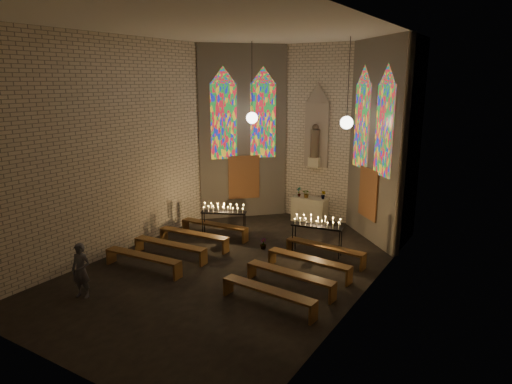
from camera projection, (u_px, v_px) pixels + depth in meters
floor at (234, 267)px, 14.08m from camera, size 12.00×12.00×0.00m
room at (287, 136)px, 15.98m from camera, size 8.22×12.43×7.00m
altar at (310, 210)px, 18.47m from camera, size 1.40×0.60×1.00m
flower_vase_left at (299, 192)px, 18.50m from camera, size 0.24×0.21×0.39m
flower_vase_center at (307, 194)px, 18.29m from camera, size 0.39×0.37×0.35m
flower_vase_right at (323, 195)px, 18.09m from camera, size 0.24×0.21×0.35m
aisle_flower_pot at (263, 244)px, 15.53m from camera, size 0.24×0.24×0.37m
votive_stand_left at (224, 210)px, 16.53m from camera, size 1.65×1.02×1.20m
votive_stand_right at (317, 224)px, 14.86m from camera, size 1.72×0.65×1.23m
pew_left_0 at (214, 226)px, 16.69m from camera, size 2.67×0.55×0.51m
pew_right_0 at (325, 248)px, 14.47m from camera, size 2.67×0.55×0.51m
pew_left_1 at (194, 235)px, 15.69m from camera, size 2.67×0.55×0.51m
pew_right_1 at (309, 261)px, 13.48m from camera, size 2.67×0.55×0.51m
pew_left_2 at (170, 246)px, 14.70m from camera, size 2.67×0.55×0.51m
pew_right_2 at (290, 275)px, 12.49m from camera, size 2.67×0.55×0.51m
pew_left_3 at (143, 258)px, 13.71m from camera, size 2.67×0.55×0.51m
pew_right_3 at (268, 292)px, 11.49m from camera, size 2.67×0.55×0.51m
visitor at (81, 271)px, 11.98m from camera, size 0.62×0.49×1.49m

